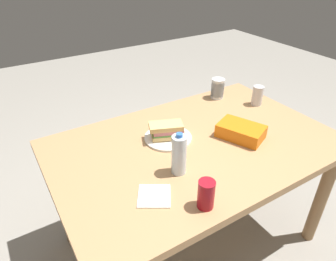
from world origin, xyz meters
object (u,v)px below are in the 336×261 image
plastic_cup_stack (218,88)px  soda_can_silver (257,96)px  dining_table (195,157)px  chip_bag (241,131)px  soda_can_red (206,194)px  paper_plate (168,138)px  sandwich (167,130)px  water_bottle_tall (179,155)px

plastic_cup_stack → soda_can_silver: plastic_cup_stack is taller
dining_table → chip_bag: (-0.23, 0.08, 0.13)m
soda_can_silver → chip_bag: bearing=33.2°
soda_can_red → paper_plate: bearing=-104.7°
dining_table → soda_can_silver: (-0.58, -0.15, 0.15)m
paper_plate → plastic_cup_stack: plastic_cup_stack is taller
paper_plate → soda_can_red: size_ratio=2.02×
dining_table → plastic_cup_stack: (-0.43, -0.36, 0.16)m
plastic_cup_stack → chip_bag: bearing=65.2°
paper_plate → sandwich: size_ratio=1.20×
soda_can_silver → sandwich: bearing=3.7°
water_bottle_tall → plastic_cup_stack: 0.81m
paper_plate → water_bottle_tall: (0.10, 0.25, 0.09)m
paper_plate → sandwich: 0.05m
soda_can_red → plastic_cup_stack: bearing=-132.1°
soda_can_red → plastic_cup_stack: 0.99m
sandwich → plastic_cup_stack: (-0.54, -0.25, 0.01)m
soda_can_red → chip_bag: bearing=-147.2°
dining_table → soda_can_red: soda_can_red is taller
sandwich → soda_can_silver: bearing=-176.3°
water_bottle_tall → soda_can_silver: size_ratio=1.66×
water_bottle_tall → chip_bag: bearing=-171.0°
dining_table → soda_can_red: size_ratio=11.86×
chip_bag → water_bottle_tall: water_bottle_tall is taller
sandwich → soda_can_red: 0.50m
paper_plate → soda_can_silver: (-0.68, -0.04, 0.06)m
dining_table → paper_plate: bearing=-46.9°
sandwich → plastic_cup_stack: 0.59m
dining_table → sandwich: sandwich is taller
dining_table → soda_can_red: 0.46m
dining_table → water_bottle_tall: (0.20, 0.14, 0.19)m
plastic_cup_stack → soda_can_silver: 0.26m
soda_can_red → water_bottle_tall: (-0.03, -0.23, 0.03)m
paper_plate → chip_bag: chip_bag is taller
water_bottle_tall → dining_table: bearing=-144.6°
soda_can_red → water_bottle_tall: water_bottle_tall is taller
paper_plate → soda_can_red: (0.13, 0.48, 0.06)m
chip_bag → soda_can_silver: soda_can_silver is taller
chip_bag → water_bottle_tall: 0.44m
chip_bag → soda_can_silver: 0.42m
paper_plate → dining_table: bearing=133.1°
sandwich → paper_plate: bearing=-175.6°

